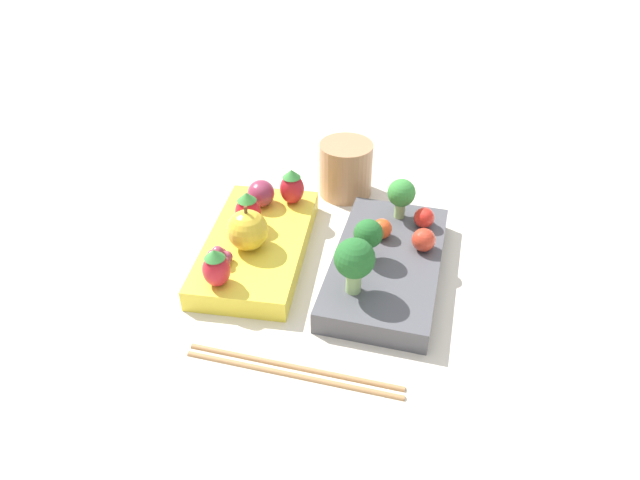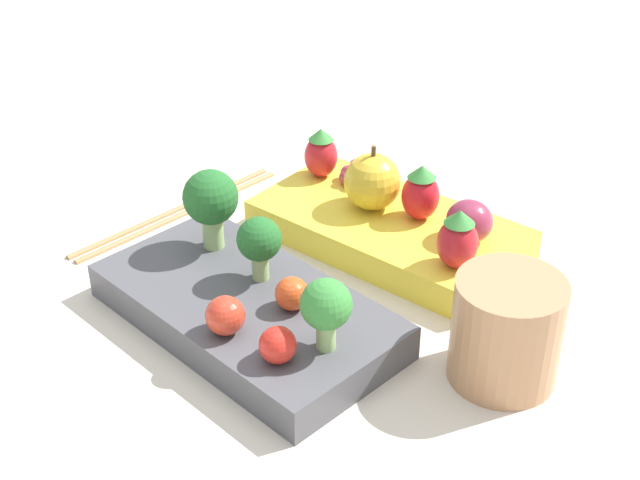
{
  "view_description": "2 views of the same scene",
  "coord_description": "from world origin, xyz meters",
  "px_view_note": "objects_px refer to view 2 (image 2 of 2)",
  "views": [
    {
      "loc": [
        0.5,
        0.08,
        0.42
      ],
      "look_at": [
        -0.0,
        0.0,
        0.04
      ],
      "focal_mm": 32.0,
      "sensor_mm": 36.0,
      "label": 1
    },
    {
      "loc": [
        -0.36,
        0.44,
        0.39
      ],
      "look_at": [
        -0.0,
        0.0,
        0.04
      ],
      "focal_mm": 50.0,
      "sensor_mm": 36.0,
      "label": 2
    }
  ],
  "objects_px": {
    "broccoli_floret_2": "(211,200)",
    "chopsticks_pair": "(180,209)",
    "cherry_tomato_1": "(225,316)",
    "bento_box_fruit": "(389,230)",
    "cherry_tomato_2": "(278,345)",
    "broccoli_floret_0": "(259,241)",
    "grape_cluster": "(357,174)",
    "drinking_cup": "(506,331)",
    "strawberry_1": "(421,193)",
    "apple": "(373,181)",
    "cherry_tomato_0": "(292,294)",
    "bento_box_savoury": "(242,308)",
    "strawberry_2": "(321,153)",
    "plum": "(469,221)",
    "broccoli_floret_1": "(326,307)",
    "strawberry_0": "(458,240)"
  },
  "relations": [
    {
      "from": "strawberry_1",
      "to": "chopsticks_pair",
      "type": "height_order",
      "value": "strawberry_1"
    },
    {
      "from": "bento_box_savoury",
      "to": "apple",
      "type": "relative_size",
      "value": 4.23
    },
    {
      "from": "broccoli_floret_2",
      "to": "grape_cluster",
      "type": "height_order",
      "value": "broccoli_floret_2"
    },
    {
      "from": "broccoli_floret_0",
      "to": "strawberry_2",
      "type": "xyz_separation_m",
      "value": [
        0.07,
        -0.15,
        -0.01
      ]
    },
    {
      "from": "bento_box_fruit",
      "to": "cherry_tomato_2",
      "type": "bearing_deg",
      "value": 104.48
    },
    {
      "from": "broccoli_floret_2",
      "to": "apple",
      "type": "xyz_separation_m",
      "value": [
        -0.06,
        -0.12,
        -0.02
      ]
    },
    {
      "from": "cherry_tomato_1",
      "to": "cherry_tomato_2",
      "type": "distance_m",
      "value": 0.05
    },
    {
      "from": "cherry_tomato_2",
      "to": "strawberry_2",
      "type": "distance_m",
      "value": 0.25
    },
    {
      "from": "cherry_tomato_1",
      "to": "plum",
      "type": "relative_size",
      "value": 0.72
    },
    {
      "from": "broccoli_floret_1",
      "to": "cherry_tomato_2",
      "type": "relative_size",
      "value": 2.1
    },
    {
      "from": "bento_box_fruit",
      "to": "drinking_cup",
      "type": "bearing_deg",
      "value": 150.4
    },
    {
      "from": "broccoli_floret_2",
      "to": "chopsticks_pair",
      "type": "height_order",
      "value": "broccoli_floret_2"
    },
    {
      "from": "broccoli_floret_2",
      "to": "cherry_tomato_1",
      "type": "height_order",
      "value": "broccoli_floret_2"
    },
    {
      "from": "strawberry_2",
      "to": "bento_box_savoury",
      "type": "bearing_deg",
      "value": 111.27
    },
    {
      "from": "grape_cluster",
      "to": "drinking_cup",
      "type": "relative_size",
      "value": 0.43
    },
    {
      "from": "strawberry_2",
      "to": "chopsticks_pair",
      "type": "bearing_deg",
      "value": 48.07
    },
    {
      "from": "broccoli_floret_0",
      "to": "broccoli_floret_2",
      "type": "bearing_deg",
      "value": -9.37
    },
    {
      "from": "strawberry_0",
      "to": "plum",
      "type": "height_order",
      "value": "strawberry_0"
    },
    {
      "from": "broccoli_floret_2",
      "to": "cherry_tomato_1",
      "type": "relative_size",
      "value": 2.38
    },
    {
      "from": "cherry_tomato_1",
      "to": "drinking_cup",
      "type": "relative_size",
      "value": 0.36
    },
    {
      "from": "bento_box_fruit",
      "to": "strawberry_1",
      "type": "height_order",
      "value": "strawberry_1"
    },
    {
      "from": "strawberry_2",
      "to": "chopsticks_pair",
      "type": "xyz_separation_m",
      "value": [
        0.08,
        0.09,
        -0.04
      ]
    },
    {
      "from": "cherry_tomato_0",
      "to": "apple",
      "type": "xyz_separation_m",
      "value": [
        0.04,
        -0.15,
        0.01
      ]
    },
    {
      "from": "bento_box_savoury",
      "to": "chopsticks_pair",
      "type": "bearing_deg",
      "value": -28.42
    },
    {
      "from": "cherry_tomato_1",
      "to": "drinking_cup",
      "type": "height_order",
      "value": "drinking_cup"
    },
    {
      "from": "broccoli_floret_1",
      "to": "plum",
      "type": "xyz_separation_m",
      "value": [
        -0.0,
        -0.17,
        -0.02
      ]
    },
    {
      "from": "cherry_tomato_2",
      "to": "chopsticks_pair",
      "type": "xyz_separation_m",
      "value": [
        0.22,
        -0.12,
        -0.04
      ]
    },
    {
      "from": "strawberry_1",
      "to": "grape_cluster",
      "type": "xyz_separation_m",
      "value": [
        0.07,
        -0.01,
        -0.01
      ]
    },
    {
      "from": "bento_box_savoury",
      "to": "grape_cluster",
      "type": "bearing_deg",
      "value": -79.07
    },
    {
      "from": "cherry_tomato_1",
      "to": "apple",
      "type": "bearing_deg",
      "value": -83.02
    },
    {
      "from": "cherry_tomato_2",
      "to": "plum",
      "type": "height_order",
      "value": "plum"
    },
    {
      "from": "cherry_tomato_0",
      "to": "cherry_tomato_1",
      "type": "height_order",
      "value": "cherry_tomato_1"
    },
    {
      "from": "bento_box_savoury",
      "to": "bento_box_fruit",
      "type": "height_order",
      "value": "same"
    },
    {
      "from": "cherry_tomato_2",
      "to": "broccoli_floret_2",
      "type": "bearing_deg",
      "value": -29.06
    },
    {
      "from": "broccoli_floret_2",
      "to": "strawberry_0",
      "type": "distance_m",
      "value": 0.18
    },
    {
      "from": "broccoli_floret_2",
      "to": "cherry_tomato_0",
      "type": "xyz_separation_m",
      "value": [
        -0.1,
        0.02,
        -0.03
      ]
    },
    {
      "from": "apple",
      "to": "plum",
      "type": "bearing_deg",
      "value": -176.13
    },
    {
      "from": "cherry_tomato_0",
      "to": "strawberry_1",
      "type": "relative_size",
      "value": 0.5
    },
    {
      "from": "cherry_tomato_1",
      "to": "chopsticks_pair",
      "type": "relative_size",
      "value": 0.13
    },
    {
      "from": "strawberry_1",
      "to": "apple",
      "type": "bearing_deg",
      "value": 14.24
    },
    {
      "from": "broccoli_floret_0",
      "to": "apple",
      "type": "xyz_separation_m",
      "value": [
        -0.0,
        -0.13,
        -0.01
      ]
    },
    {
      "from": "cherry_tomato_0",
      "to": "chopsticks_pair",
      "type": "height_order",
      "value": "cherry_tomato_0"
    },
    {
      "from": "broccoli_floret_2",
      "to": "apple",
      "type": "height_order",
      "value": "broccoli_floret_2"
    },
    {
      "from": "broccoli_floret_0",
      "to": "strawberry_2",
      "type": "relative_size",
      "value": 1.1
    },
    {
      "from": "broccoli_floret_1",
      "to": "strawberry_0",
      "type": "xyz_separation_m",
      "value": [
        -0.01,
        -0.13,
        -0.01
      ]
    },
    {
      "from": "broccoli_floret_0",
      "to": "chopsticks_pair",
      "type": "bearing_deg",
      "value": -21.57
    },
    {
      "from": "bento_box_savoury",
      "to": "bento_box_fruit",
      "type": "relative_size",
      "value": 1.08
    },
    {
      "from": "bento_box_fruit",
      "to": "chopsticks_pair",
      "type": "bearing_deg",
      "value": 23.07
    },
    {
      "from": "drinking_cup",
      "to": "apple",
      "type": "bearing_deg",
      "value": -27.6
    },
    {
      "from": "cherry_tomato_1",
      "to": "grape_cluster",
      "type": "xyz_separation_m",
      "value": [
        0.06,
        -0.22,
        -0.01
      ]
    }
  ]
}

